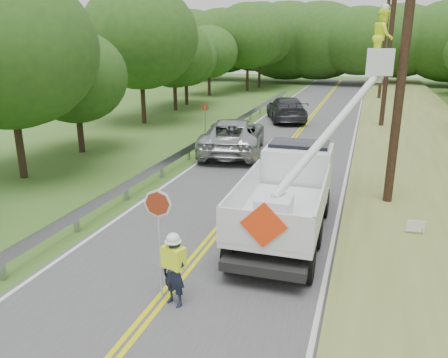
% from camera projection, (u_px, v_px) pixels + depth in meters
% --- Properties ---
extents(ground, '(140.00, 140.00, 0.00)m').
position_uv_depth(ground, '(131.00, 337.00, 8.82)').
color(ground, '#355116').
rests_on(ground, ground).
extents(road, '(7.20, 96.00, 0.03)m').
position_uv_depth(road, '(275.00, 161.00, 21.53)').
color(road, '#484749').
rests_on(road, ground).
extents(guardrail, '(0.18, 48.00, 0.77)m').
position_uv_depth(guardrail, '(203.00, 141.00, 23.37)').
color(guardrail, '#919498').
rests_on(guardrail, ground).
extents(utility_poles, '(1.60, 43.30, 10.00)m').
position_uv_depth(utility_poles, '(394.00, 48.00, 21.23)').
color(utility_poles, black).
rests_on(utility_poles, ground).
extents(tall_grass_verge, '(7.00, 96.00, 0.30)m').
position_uv_depth(tall_grass_verge, '(434.00, 171.00, 19.41)').
color(tall_grass_verge, olive).
rests_on(tall_grass_verge, ground).
extents(treeline_left, '(10.37, 55.56, 10.01)m').
position_uv_depth(treeline_left, '(190.00, 43.00, 36.19)').
color(treeline_left, '#332319').
rests_on(treeline_left, ground).
extents(treeline_horizon, '(55.26, 13.22, 10.34)m').
position_uv_depth(treeline_horizon, '(350.00, 41.00, 57.95)').
color(treeline_horizon, '#264C1B').
rests_on(treeline_horizon, ground).
extents(flagger, '(1.06, 0.54, 2.59)m').
position_uv_depth(flagger, '(174.00, 266.00, 9.62)').
color(flagger, '#191E33').
rests_on(flagger, road).
extents(bucket_truck, '(3.85, 7.13, 6.56)m').
position_uv_depth(bucket_truck, '(299.00, 178.00, 13.89)').
color(bucket_truck, black).
rests_on(bucket_truck, road).
extents(suv_silver, '(4.05, 6.85, 1.79)m').
position_uv_depth(suv_silver, '(233.00, 136.00, 22.90)').
color(suv_silver, '#ACB0B3').
rests_on(suv_silver, road).
extents(suv_darkgrey, '(4.15, 6.32, 1.70)m').
position_uv_depth(suv_darkgrey, '(286.00, 109.00, 32.16)').
color(suv_darkgrey, '#35353B').
rests_on(suv_darkgrey, road).
extents(stop_sign_permanent, '(0.44, 0.10, 2.07)m').
position_uv_depth(stop_sign_permanent, '(205.00, 116.00, 26.23)').
color(stop_sign_permanent, '#919498').
rests_on(stop_sign_permanent, ground).
extents(yard_sign, '(0.49, 0.07, 0.71)m').
position_uv_depth(yard_sign, '(415.00, 227.00, 12.73)').
color(yard_sign, white).
rests_on(yard_sign, ground).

